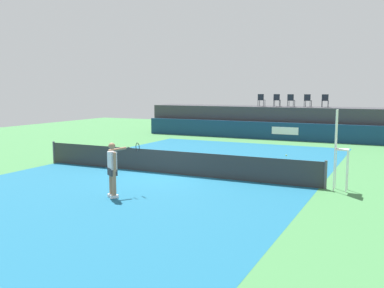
{
  "coord_description": "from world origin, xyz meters",
  "views": [
    {
      "loc": [
        8.4,
        -15.12,
        3.45
      ],
      "look_at": [
        0.08,
        2.0,
        1.0
      ],
      "focal_mm": 40.08,
      "sensor_mm": 36.0,
      "label": 1
    }
  ],
  "objects_px": {
    "spectator_chair_center": "(291,100)",
    "tennis_player": "(113,168)",
    "spectator_chair_far_left": "(261,100)",
    "spectator_chair_far_right": "(325,100)",
    "spectator_chair_left": "(277,100)",
    "net_post_far": "(326,175)",
    "umpire_chair": "(339,144)",
    "tennis_ball": "(286,155)",
    "spectator_chair_right": "(308,100)",
    "net_post_near": "(54,152)"
  },
  "relations": [
    {
      "from": "spectator_chair_center",
      "to": "tennis_player",
      "type": "xyz_separation_m",
      "value": [
        -1.21,
        -19.08,
        -1.73
      ]
    },
    {
      "from": "spectator_chair_far_left",
      "to": "spectator_chair_far_right",
      "type": "xyz_separation_m",
      "value": [
        4.39,
        0.48,
        0.0
      ]
    },
    {
      "from": "spectator_chair_left",
      "to": "net_post_far",
      "type": "distance_m",
      "value": 16.45
    },
    {
      "from": "tennis_player",
      "to": "spectator_chair_center",
      "type": "bearing_deg",
      "value": 86.37
    },
    {
      "from": "spectator_chair_far_right",
      "to": "umpire_chair",
      "type": "xyz_separation_m",
      "value": [
        2.88,
        -15.5,
        -1.11
      ]
    },
    {
      "from": "spectator_chair_left",
      "to": "spectator_chair_far_right",
      "type": "height_order",
      "value": "same"
    },
    {
      "from": "net_post_far",
      "to": "tennis_ball",
      "type": "relative_size",
      "value": 14.71
    },
    {
      "from": "spectator_chair_right",
      "to": "net_post_far",
      "type": "bearing_deg",
      "value": -76.63
    },
    {
      "from": "net_post_near",
      "to": "tennis_ball",
      "type": "bearing_deg",
      "value": 35.53
    },
    {
      "from": "spectator_chair_right",
      "to": "umpire_chair",
      "type": "xyz_separation_m",
      "value": [
        4.0,
        -15.15,
        -1.11
      ]
    },
    {
      "from": "spectator_chair_center",
      "to": "net_post_far",
      "type": "relative_size",
      "value": 0.89
    },
    {
      "from": "umpire_chair",
      "to": "tennis_player",
      "type": "relative_size",
      "value": 1.56
    },
    {
      "from": "spectator_chair_center",
      "to": "tennis_ball",
      "type": "distance_m",
      "value": 8.79
    },
    {
      "from": "spectator_chair_far_right",
      "to": "spectator_chair_right",
      "type": "bearing_deg",
      "value": -162.65
    },
    {
      "from": "net_post_near",
      "to": "spectator_chair_right",
      "type": "bearing_deg",
      "value": 59.86
    },
    {
      "from": "spectator_chair_far_left",
      "to": "umpire_chair",
      "type": "xyz_separation_m",
      "value": [
        7.27,
        -15.02,
        -1.11
      ]
    },
    {
      "from": "tennis_ball",
      "to": "umpire_chair",
      "type": "bearing_deg",
      "value": -63.34
    },
    {
      "from": "net_post_near",
      "to": "net_post_far",
      "type": "distance_m",
      "value": 12.4
    },
    {
      "from": "umpire_chair",
      "to": "net_post_near",
      "type": "relative_size",
      "value": 2.76
    },
    {
      "from": "tennis_player",
      "to": "tennis_ball",
      "type": "bearing_deg",
      "value": 74.89
    },
    {
      "from": "net_post_far",
      "to": "net_post_near",
      "type": "bearing_deg",
      "value": 180.0
    },
    {
      "from": "umpire_chair",
      "to": "spectator_chair_far_left",
      "type": "bearing_deg",
      "value": 115.84
    },
    {
      "from": "net_post_near",
      "to": "umpire_chair",
      "type": "bearing_deg",
      "value": 0.0
    },
    {
      "from": "umpire_chair",
      "to": "tennis_ball",
      "type": "xyz_separation_m",
      "value": [
        -3.38,
        6.72,
        -1.55
      ]
    },
    {
      "from": "tennis_player",
      "to": "tennis_ball",
      "type": "distance_m",
      "value": 11.31
    },
    {
      "from": "spectator_chair_right",
      "to": "tennis_ball",
      "type": "bearing_deg",
      "value": -85.8
    },
    {
      "from": "spectator_chair_far_left",
      "to": "spectator_chair_far_right",
      "type": "relative_size",
      "value": 1.0
    },
    {
      "from": "umpire_chair",
      "to": "spectator_chair_left",
      "type": "bearing_deg",
      "value": 112.08
    },
    {
      "from": "spectator_chair_right",
      "to": "net_post_near",
      "type": "relative_size",
      "value": 0.89
    },
    {
      "from": "spectator_chair_far_left",
      "to": "tennis_ball",
      "type": "height_order",
      "value": "spectator_chair_far_left"
    },
    {
      "from": "net_post_far",
      "to": "spectator_chair_center",
      "type": "bearing_deg",
      "value": 107.51
    },
    {
      "from": "spectator_chair_right",
      "to": "tennis_ball",
      "type": "relative_size",
      "value": 13.06
    },
    {
      "from": "spectator_chair_far_left",
      "to": "spectator_chair_far_right",
      "type": "distance_m",
      "value": 4.42
    },
    {
      "from": "spectator_chair_right",
      "to": "net_post_far",
      "type": "distance_m",
      "value": 15.73
    },
    {
      "from": "umpire_chair",
      "to": "net_post_far",
      "type": "distance_m",
      "value": 1.16
    },
    {
      "from": "spectator_chair_center",
      "to": "net_post_near",
      "type": "height_order",
      "value": "spectator_chair_center"
    },
    {
      "from": "spectator_chair_left",
      "to": "spectator_chair_center",
      "type": "distance_m",
      "value": 1.13
    },
    {
      "from": "spectator_chair_right",
      "to": "tennis_ball",
      "type": "distance_m",
      "value": 8.86
    },
    {
      "from": "tennis_player",
      "to": "spectator_chair_right",
      "type": "bearing_deg",
      "value": 83.15
    },
    {
      "from": "spectator_chair_center",
      "to": "spectator_chair_far_right",
      "type": "distance_m",
      "value": 2.29
    },
    {
      "from": "net_post_near",
      "to": "tennis_ball",
      "type": "relative_size",
      "value": 14.71
    },
    {
      "from": "spectator_chair_far_left",
      "to": "spectator_chair_left",
      "type": "relative_size",
      "value": 1.0
    },
    {
      "from": "spectator_chair_far_left",
      "to": "net_post_far",
      "type": "relative_size",
      "value": 0.89
    },
    {
      "from": "spectator_chair_far_right",
      "to": "tennis_ball",
      "type": "bearing_deg",
      "value": -93.23
    },
    {
      "from": "spectator_chair_left",
      "to": "net_post_far",
      "type": "relative_size",
      "value": 0.89
    },
    {
      "from": "spectator_chair_right",
      "to": "tennis_player",
      "type": "relative_size",
      "value": 0.5
    },
    {
      "from": "tennis_ball",
      "to": "tennis_player",
      "type": "bearing_deg",
      "value": -105.11
    },
    {
      "from": "spectator_chair_far_right",
      "to": "net_post_far",
      "type": "bearing_deg",
      "value": -80.88
    },
    {
      "from": "spectator_chair_center",
      "to": "tennis_player",
      "type": "bearing_deg",
      "value": -93.63
    },
    {
      "from": "net_post_far",
      "to": "spectator_chair_far_left",
      "type": "bearing_deg",
      "value": 114.61
    }
  ]
}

